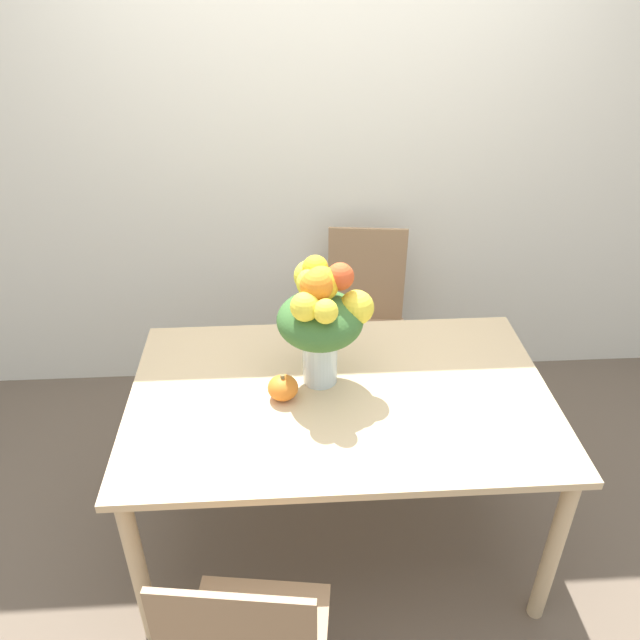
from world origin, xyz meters
The scene contains 6 objects.
ground_plane centered at (0.00, 0.00, 0.00)m, with size 12.00×12.00×0.00m, color brown.
wall_back centered at (0.00, 1.22, 1.35)m, with size 8.00×0.06×2.70m.
dining_table centered at (0.00, 0.00, 0.69)m, with size 1.59×0.99×0.77m.
flower_vase centered at (-0.07, 0.09, 1.06)m, with size 0.36×0.38×0.49m.
pumpkin centered at (-0.22, -0.01, 0.82)m, with size 0.11×0.11×0.10m.
dining_chair_near_window centered at (0.21, 0.89, 0.51)m, with size 0.47×0.47×0.99m.
Camera 1 is at (-0.19, -1.83, 2.26)m, focal length 35.00 mm.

